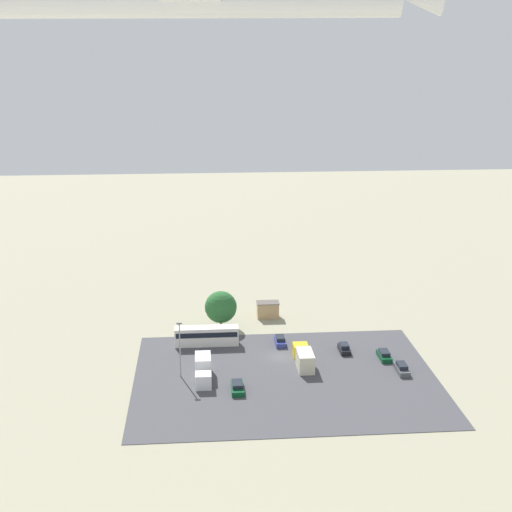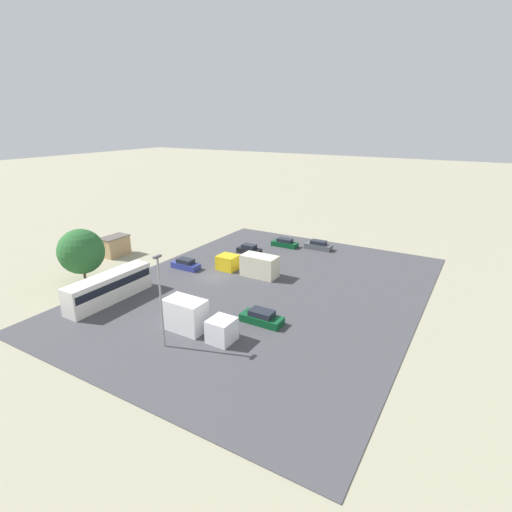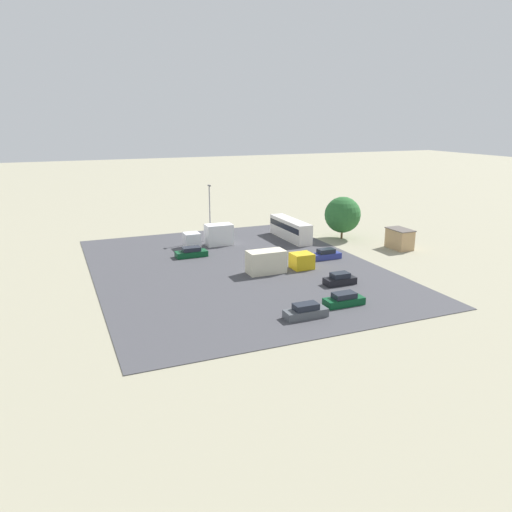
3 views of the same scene
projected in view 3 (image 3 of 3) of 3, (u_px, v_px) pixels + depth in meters
The scene contains 13 objects.
ground_plane at pixel (290, 262), 72.33m from camera, with size 400.00×400.00×0.00m, color gray.
parking_lot_surface at pixel (236, 268), 69.22m from camera, with size 49.23×37.79×0.08m.
shed_building at pixel (400, 239), 79.36m from camera, with size 4.52×2.79×3.21m.
bus at pixel (290, 228), 85.38m from camera, with size 11.50×2.49×3.39m.
parked_car_0 at pixel (191, 253), 74.70m from camera, with size 1.95×4.72×1.48m.
parked_car_1 at pixel (306, 312), 51.92m from camera, with size 1.72×4.62×1.53m.
parked_car_2 at pixel (344, 300), 55.37m from camera, with size 1.80×4.56×1.44m.
parked_car_3 at pixel (326, 255), 73.60m from camera, with size 1.80×4.37×1.50m.
parked_car_4 at pixel (340, 279), 62.27m from camera, with size 1.73×4.02×1.51m.
parked_truck_0 at pixel (276, 262), 67.25m from camera, with size 2.58×9.36×3.06m.
parked_truck_1 at pixel (211, 236), 80.96m from camera, with size 2.55×7.97×3.42m.
tree_near_shed at pixel (343, 215), 85.40m from camera, with size 6.16×6.16×7.26m.
light_pole_lot_centre at pixel (210, 210), 83.63m from camera, with size 0.90×0.28×9.39m.
Camera 3 is at (-62.20, 31.31, 20.18)m, focal length 35.00 mm.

